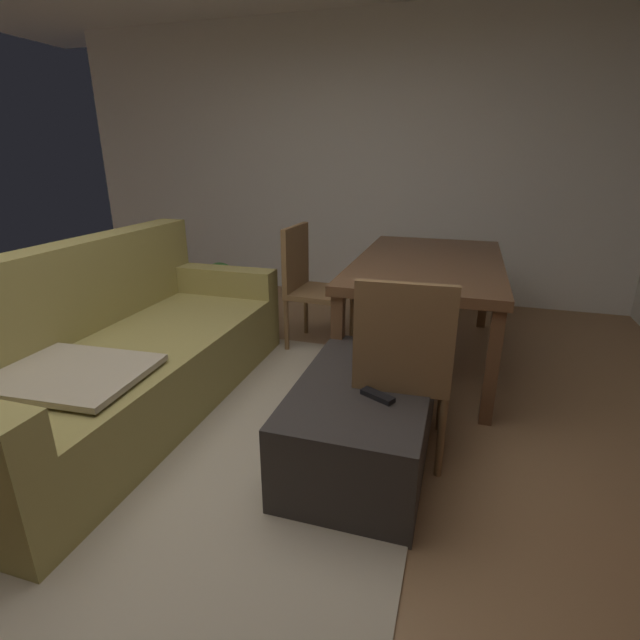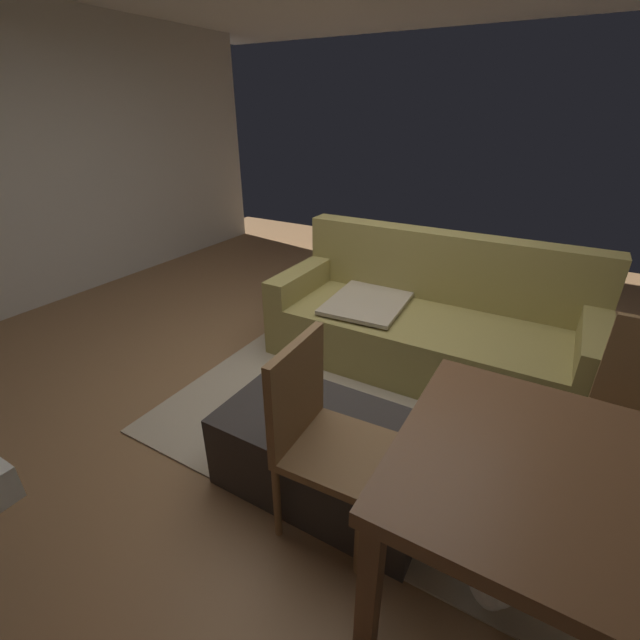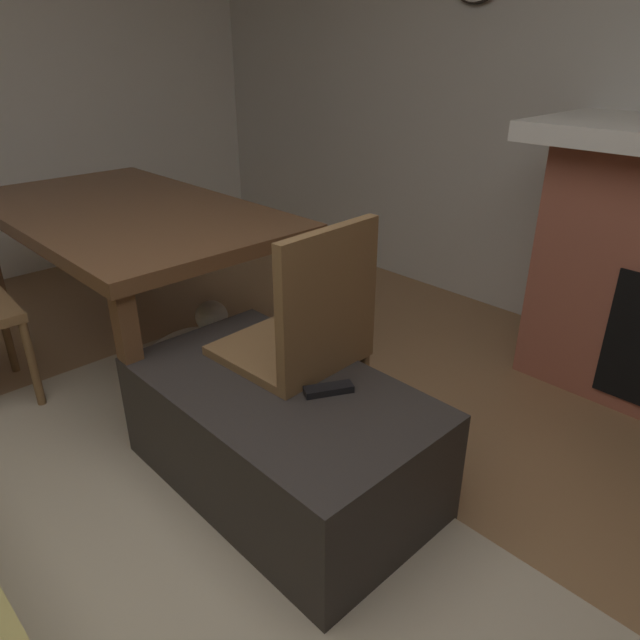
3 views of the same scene
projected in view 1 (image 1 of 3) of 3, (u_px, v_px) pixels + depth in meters
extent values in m
plane|color=olive|center=(185.00, 473.00, 2.24)|extent=(7.88, 7.88, 0.00)
cube|color=white|center=(351.00, 163.00, 4.74)|extent=(0.12, 5.97, 2.69)
cube|color=tan|center=(237.00, 430.00, 2.57)|extent=(2.60, 2.00, 0.01)
cube|color=#9E8E4C|center=(131.00, 376.00, 2.75)|extent=(2.30, 0.97, 0.42)
cube|color=#9E8E4C|center=(64.00, 292.00, 2.69)|extent=(2.30, 0.21, 0.54)
cube|color=#9E8E4C|center=(215.00, 280.00, 3.59)|extent=(0.18, 0.96, 0.20)
cube|color=tan|center=(61.00, 372.00, 2.25)|extent=(0.61, 0.85, 0.03)
cube|color=#2D2826|center=(364.00, 419.00, 2.31)|extent=(1.08, 0.62, 0.42)
cube|color=black|center=(378.00, 396.00, 2.07)|extent=(0.12, 0.17, 0.02)
cube|color=brown|center=(429.00, 264.00, 3.28)|extent=(1.75, 0.99, 0.06)
cube|color=brown|center=(338.00, 349.00, 2.79)|extent=(0.07, 0.07, 0.68)
cube|color=brown|center=(384.00, 281.00, 4.25)|extent=(0.07, 0.07, 0.68)
cube|color=brown|center=(492.00, 368.00, 2.55)|extent=(0.07, 0.07, 0.68)
cube|color=brown|center=(485.00, 289.00, 4.01)|extent=(0.07, 0.07, 0.68)
cube|color=brown|center=(404.00, 370.00, 2.31)|extent=(0.46, 0.46, 0.04)
cube|color=brown|center=(403.00, 336.00, 2.04)|extent=(0.06, 0.44, 0.48)
cylinder|color=brown|center=(368.00, 388.00, 2.62)|extent=(0.04, 0.04, 0.41)
cylinder|color=brown|center=(442.00, 396.00, 2.52)|extent=(0.04, 0.04, 0.41)
cylinder|color=brown|center=(355.00, 426.00, 2.25)|extent=(0.04, 0.04, 0.41)
cylinder|color=brown|center=(441.00, 438.00, 2.16)|extent=(0.04, 0.04, 0.41)
cube|color=brown|center=(320.00, 293.00, 3.59)|extent=(0.46, 0.46, 0.04)
cube|color=brown|center=(296.00, 257.00, 3.57)|extent=(0.44, 0.06, 0.48)
cylinder|color=brown|center=(352.00, 315.00, 3.78)|extent=(0.04, 0.04, 0.41)
cylinder|color=brown|center=(336.00, 332.00, 3.42)|extent=(0.04, 0.04, 0.41)
cylinder|color=brown|center=(306.00, 310.00, 3.91)|extent=(0.04, 0.04, 0.41)
cylinder|color=brown|center=(286.00, 326.00, 3.55)|extent=(0.04, 0.04, 0.41)
cylinder|color=#474C51|center=(222.00, 304.00, 4.44)|extent=(0.18, 0.18, 0.18)
ellipsoid|color=#387233|center=(220.00, 281.00, 4.37)|extent=(0.32, 0.32, 0.35)
ellipsoid|color=silver|center=(408.00, 362.00, 3.05)|extent=(0.27, 0.46, 0.21)
sphere|color=silver|center=(441.00, 348.00, 2.98)|extent=(0.16, 0.16, 0.16)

